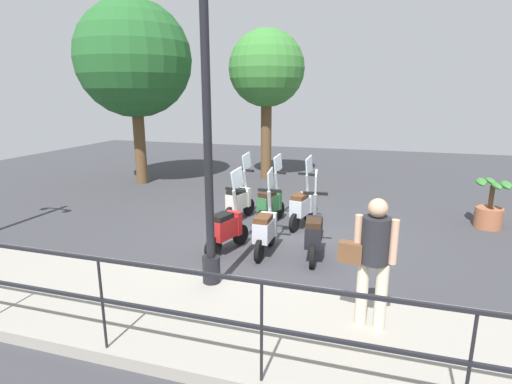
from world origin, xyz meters
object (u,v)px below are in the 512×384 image
(scooter_near_1, at_px, (265,228))
(potted_palm, at_px, (490,208))
(scooter_near_2, at_px, (227,227))
(scooter_near_0, at_px, (314,233))
(tree_distant, at_px, (267,70))
(scooter_far_2, at_px, (239,200))
(pedestrian_with_bag, at_px, (373,254))
(lamp_post_near, at_px, (208,141))
(scooter_far_0, at_px, (302,205))
(scooter_far_1, at_px, (270,203))
(tree_large, at_px, (134,60))

(scooter_near_1, bearing_deg, potted_palm, -56.73)
(scooter_near_2, bearing_deg, scooter_near_0, -67.82)
(tree_distant, height_order, scooter_far_2, tree_distant)
(pedestrian_with_bag, xyz_separation_m, scooter_near_0, (2.17, 1.00, -0.60))
(lamp_post_near, xyz_separation_m, scooter_near_0, (1.65, -1.25, -1.76))
(tree_distant, bearing_deg, potted_palm, -120.94)
(lamp_post_near, relative_size, scooter_far_0, 3.04)
(lamp_post_near, bearing_deg, scooter_near_2, 12.30)
(potted_palm, bearing_deg, scooter_near_0, 129.21)
(potted_palm, relative_size, scooter_far_2, 0.69)
(scooter_far_1, distance_m, scooter_far_2, 0.76)
(potted_palm, distance_m, scooter_far_1, 4.78)
(lamp_post_near, bearing_deg, scooter_far_2, 12.36)
(potted_palm, bearing_deg, scooter_far_1, 103.09)
(scooter_far_2, bearing_deg, lamp_post_near, -154.53)
(scooter_near_2, height_order, scooter_far_2, same)
(tree_distant, height_order, potted_palm, tree_distant)
(tree_large, xyz_separation_m, scooter_near_2, (-4.65, -4.75, -3.38))
(scooter_near_0, distance_m, scooter_near_2, 1.59)
(tree_distant, relative_size, scooter_far_1, 3.19)
(tree_distant, xyz_separation_m, scooter_near_0, (-6.42, -2.65, -3.13))
(potted_palm, bearing_deg, tree_large, 80.00)
(tree_distant, relative_size, scooter_far_0, 3.19)
(scooter_near_2, xyz_separation_m, scooter_far_2, (1.88, 0.41, 0.00))
(tree_large, height_order, scooter_near_0, tree_large)
(lamp_post_near, height_order, scooter_far_2, lamp_post_near)
(scooter_far_0, bearing_deg, potted_palm, -61.88)
(scooter_near_0, distance_m, scooter_far_0, 1.76)
(tree_large, distance_m, scooter_far_0, 7.30)
(pedestrian_with_bag, bearing_deg, potted_palm, -16.14)
(pedestrian_with_bag, distance_m, scooter_near_1, 2.91)
(pedestrian_with_bag, bearing_deg, scooter_near_1, 51.02)
(tree_large, relative_size, potted_palm, 5.33)
(pedestrian_with_bag, bearing_deg, scooter_far_1, 39.88)
(scooter_near_1, bearing_deg, scooter_far_1, 11.93)
(tree_large, height_order, scooter_far_2, tree_large)
(pedestrian_with_bag, xyz_separation_m, scooter_far_2, (3.91, 3.00, -0.60))
(lamp_post_near, relative_size, tree_large, 0.83)
(pedestrian_with_bag, xyz_separation_m, potted_palm, (4.96, -2.41, -0.63))
(lamp_post_near, height_order, potted_palm, lamp_post_near)
(lamp_post_near, distance_m, scooter_far_2, 3.90)
(scooter_near_2, height_order, scooter_far_1, same)
(scooter_near_1, bearing_deg, pedestrian_with_bag, -138.75)
(tree_distant, bearing_deg, tree_large, 117.50)
(scooter_near_0, bearing_deg, scooter_near_1, 85.02)
(tree_large, distance_m, scooter_near_1, 7.86)
(lamp_post_near, height_order, tree_large, tree_large)
(scooter_far_0, distance_m, scooter_far_1, 0.73)
(scooter_far_0, distance_m, scooter_far_2, 1.48)
(tree_large, distance_m, scooter_far_2, 6.16)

